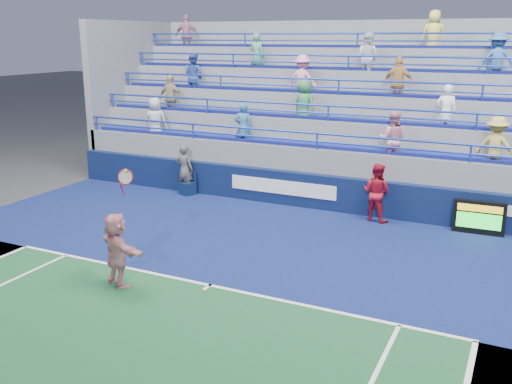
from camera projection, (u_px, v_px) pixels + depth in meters
The scene contains 8 objects.
ground at pixel (210, 286), 12.40m from camera, with size 120.00×120.00×0.00m, color #333538.
sponsor_wall at pixel (314, 191), 17.90m from camera, with size 18.00×0.32×1.10m.
bleacher_stand at pixel (350, 141), 20.92m from camera, with size 18.00×5.60×6.13m.
serve_speed_board at pixel (479, 218), 15.54m from camera, with size 1.36×0.20×0.94m.
judge_chair at pixel (188, 187), 19.51m from camera, with size 0.57×0.59×0.79m.
tennis_player at pixel (117, 250), 12.24m from camera, with size 1.59×1.06×2.65m.
line_judge at pixel (185, 170), 19.42m from camera, with size 0.63×0.41×1.73m, color #141838.
ball_girl at pixel (376, 192), 16.58m from camera, with size 0.84×0.65×1.72m, color maroon.
Camera 1 is at (5.85, -9.85, 5.25)m, focal length 40.00 mm.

